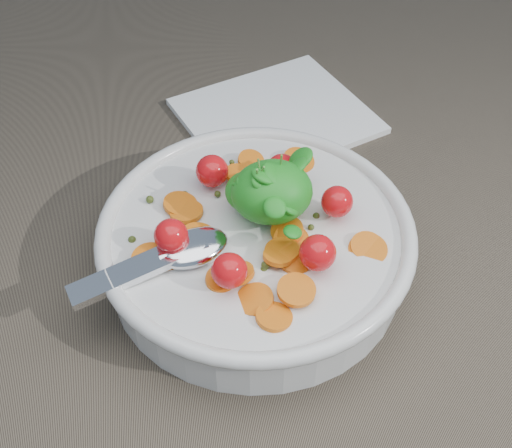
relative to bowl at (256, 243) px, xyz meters
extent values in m
plane|color=brown|center=(0.01, 0.00, -0.03)|extent=(6.00, 6.00, 0.00)
cylinder|color=silver|center=(0.00, 0.00, -0.01)|extent=(0.24, 0.24, 0.05)
torus|color=silver|center=(0.00, 0.00, 0.02)|extent=(0.25, 0.25, 0.01)
cylinder|color=silver|center=(0.00, 0.00, -0.03)|extent=(0.12, 0.12, 0.01)
cylinder|color=brown|center=(0.00, 0.00, -0.01)|extent=(0.21, 0.21, 0.03)
cylinder|color=orange|center=(0.02, 0.02, 0.02)|extent=(0.03, 0.03, 0.01)
cylinder|color=orange|center=(0.00, 0.05, 0.02)|extent=(0.03, 0.03, 0.01)
cylinder|color=orange|center=(0.05, 0.07, 0.02)|extent=(0.03, 0.03, 0.02)
cylinder|color=orange|center=(0.02, -0.07, 0.02)|extent=(0.03, 0.03, 0.01)
cylinder|color=orange|center=(0.02, -0.04, 0.02)|extent=(0.04, 0.04, 0.01)
cylinder|color=orange|center=(-0.07, -0.02, 0.02)|extent=(0.04, 0.04, 0.01)
cylinder|color=orange|center=(0.02, -0.02, 0.02)|extent=(0.03, 0.03, 0.01)
cylinder|color=orange|center=(0.02, -0.02, 0.01)|extent=(0.03, 0.03, 0.01)
cylinder|color=orange|center=(0.01, -0.04, 0.02)|extent=(0.03, 0.03, 0.01)
cylinder|color=orange|center=(0.01, 0.07, 0.02)|extent=(0.02, 0.02, 0.01)
cylinder|color=orange|center=(-0.04, -0.01, 0.02)|extent=(0.04, 0.04, 0.01)
cylinder|color=orange|center=(-0.06, 0.03, 0.02)|extent=(0.03, 0.03, 0.01)
cylinder|color=orange|center=(0.01, -0.03, 0.02)|extent=(0.03, 0.03, 0.01)
cylinder|color=orange|center=(0.08, -0.03, 0.02)|extent=(0.03, 0.03, 0.01)
cylinder|color=orange|center=(-0.02, -0.05, 0.02)|extent=(0.03, 0.02, 0.01)
cylinder|color=orange|center=(-0.01, 0.06, 0.02)|extent=(0.03, 0.03, 0.01)
cylinder|color=orange|center=(-0.03, -0.05, 0.02)|extent=(0.03, 0.03, 0.01)
cylinder|color=orange|center=(-0.08, -0.02, 0.02)|extent=(0.04, 0.04, 0.01)
cylinder|color=orange|center=(0.02, -0.01, 0.02)|extent=(0.04, 0.04, 0.01)
cylinder|color=orange|center=(-0.05, 0.03, 0.02)|extent=(0.03, 0.03, 0.01)
cylinder|color=orange|center=(-0.01, -0.07, 0.02)|extent=(0.04, 0.04, 0.01)
cylinder|color=orange|center=(0.00, -0.08, 0.02)|extent=(0.03, 0.03, 0.01)
cylinder|color=orange|center=(0.08, -0.03, 0.02)|extent=(0.04, 0.04, 0.01)
sphere|color=#384617|center=(0.02, -0.05, 0.02)|extent=(0.01, 0.01, 0.01)
sphere|color=#384617|center=(-0.01, 0.07, 0.02)|extent=(0.00, 0.00, 0.00)
sphere|color=#384617|center=(-0.10, 0.00, 0.02)|extent=(0.01, 0.01, 0.01)
sphere|color=#384617|center=(0.00, -0.04, 0.02)|extent=(0.01, 0.01, 0.01)
sphere|color=#384617|center=(-0.04, -0.01, 0.02)|extent=(0.01, 0.01, 0.01)
sphere|color=#384617|center=(-0.03, -0.01, 0.02)|extent=(0.01, 0.01, 0.01)
sphere|color=#384617|center=(-0.05, -0.02, 0.02)|extent=(0.00, 0.00, 0.00)
sphere|color=#384617|center=(-0.02, 0.04, 0.02)|extent=(0.01, 0.01, 0.01)
sphere|color=#384617|center=(-0.05, 0.05, 0.02)|extent=(0.01, 0.01, 0.01)
sphere|color=#384617|center=(0.01, 0.05, 0.02)|extent=(0.00, 0.00, 0.00)
sphere|color=#384617|center=(-0.06, -0.02, 0.02)|extent=(0.01, 0.01, 0.01)
sphere|color=#384617|center=(0.02, -0.04, 0.02)|extent=(0.00, 0.00, 0.00)
sphere|color=#384617|center=(0.05, 0.01, 0.02)|extent=(0.01, 0.01, 0.01)
sphere|color=#384617|center=(0.00, -0.04, 0.02)|extent=(0.01, 0.01, 0.01)
sphere|color=#384617|center=(0.01, 0.04, 0.02)|extent=(0.01, 0.01, 0.01)
sphere|color=#384617|center=(0.04, -0.01, 0.02)|extent=(0.01, 0.01, 0.01)
sphere|color=#384617|center=(-0.08, 0.04, 0.02)|extent=(0.01, 0.01, 0.01)
sphere|color=#384617|center=(-0.02, -0.04, 0.02)|extent=(0.01, 0.01, 0.01)
sphere|color=red|center=(0.06, 0.00, 0.03)|extent=(0.02, 0.02, 0.02)
sphere|color=red|center=(0.03, 0.05, 0.03)|extent=(0.03, 0.03, 0.03)
sphere|color=red|center=(-0.03, 0.05, 0.03)|extent=(0.03, 0.03, 0.03)
sphere|color=red|center=(-0.06, -0.01, 0.03)|extent=(0.03, 0.03, 0.03)
sphere|color=red|center=(-0.03, -0.05, 0.03)|extent=(0.03, 0.03, 0.03)
sphere|color=red|center=(0.04, -0.05, 0.03)|extent=(0.03, 0.03, 0.03)
ellipsoid|color=#229421|center=(0.01, 0.01, 0.04)|extent=(0.06, 0.05, 0.05)
ellipsoid|color=#229421|center=(0.00, 0.02, 0.04)|extent=(0.04, 0.04, 0.03)
ellipsoid|color=#229421|center=(0.01, 0.01, 0.06)|extent=(0.03, 0.03, 0.03)
ellipsoid|color=#229421|center=(0.00, 0.00, 0.06)|extent=(0.02, 0.02, 0.02)
ellipsoid|color=#229421|center=(0.04, 0.04, 0.05)|extent=(0.02, 0.03, 0.02)
ellipsoid|color=#229421|center=(-0.01, 0.01, 0.05)|extent=(0.02, 0.02, 0.02)
ellipsoid|color=#229421|center=(0.01, 0.00, 0.06)|extent=(0.02, 0.02, 0.02)
ellipsoid|color=#229421|center=(0.01, -0.01, 0.04)|extent=(0.02, 0.02, 0.01)
ellipsoid|color=#229421|center=(0.03, 0.01, 0.05)|extent=(0.03, 0.03, 0.02)
ellipsoid|color=#229421|center=(0.01, 0.01, 0.06)|extent=(0.03, 0.03, 0.02)
ellipsoid|color=#229421|center=(0.01, 0.00, 0.06)|extent=(0.01, 0.02, 0.01)
ellipsoid|color=#229421|center=(0.00, 0.01, 0.05)|extent=(0.03, 0.03, 0.01)
ellipsoid|color=#229421|center=(0.02, -0.01, 0.05)|extent=(0.03, 0.03, 0.02)
ellipsoid|color=#229421|center=(0.02, 0.01, 0.06)|extent=(0.02, 0.02, 0.01)
ellipsoid|color=#229421|center=(0.01, 0.01, 0.06)|extent=(0.02, 0.03, 0.02)
ellipsoid|color=#229421|center=(0.02, 0.02, 0.05)|extent=(0.02, 0.02, 0.02)
ellipsoid|color=#229421|center=(0.01, 0.01, 0.05)|extent=(0.03, 0.03, 0.02)
ellipsoid|color=#229421|center=(0.00, 0.01, 0.05)|extent=(0.02, 0.02, 0.02)
ellipsoid|color=#229421|center=(0.01, -0.02, 0.06)|extent=(0.02, 0.02, 0.02)
ellipsoid|color=#229421|center=(0.01, 0.00, 0.05)|extent=(0.02, 0.02, 0.01)
ellipsoid|color=#229421|center=(0.01, 0.00, 0.06)|extent=(0.02, 0.02, 0.01)
ellipsoid|color=#229421|center=(0.01, 0.01, 0.06)|extent=(0.02, 0.02, 0.01)
ellipsoid|color=#229421|center=(0.01, 0.00, 0.05)|extent=(0.02, 0.02, 0.02)
ellipsoid|color=#229421|center=(0.02, 0.01, 0.06)|extent=(0.03, 0.03, 0.02)
ellipsoid|color=#229421|center=(0.02, -0.03, 0.04)|extent=(0.02, 0.02, 0.01)
ellipsoid|color=#229421|center=(0.01, 0.01, 0.06)|extent=(0.02, 0.02, 0.02)
ellipsoid|color=#229421|center=(0.03, 0.02, 0.06)|extent=(0.03, 0.03, 0.02)
cylinder|color=#4C8C33|center=(0.00, 0.01, 0.06)|extent=(0.00, 0.01, 0.04)
cylinder|color=#4C8C33|center=(0.00, 0.01, 0.06)|extent=(0.01, 0.01, 0.04)
cylinder|color=#4C8C33|center=(0.01, 0.01, 0.06)|extent=(0.00, 0.01, 0.04)
cylinder|color=#4C8C33|center=(0.02, 0.02, 0.06)|extent=(0.00, 0.01, 0.04)
ellipsoid|color=silver|center=(-0.05, -0.02, 0.02)|extent=(0.06, 0.05, 0.02)
cube|color=silver|center=(-0.09, -0.03, 0.02)|extent=(0.11, 0.05, 0.02)
cylinder|color=silver|center=(-0.07, -0.02, 0.02)|extent=(0.02, 0.01, 0.01)
cube|color=white|center=(0.05, 0.19, -0.03)|extent=(0.22, 0.21, 0.01)
camera|label=1|loc=(-0.05, -0.34, 0.38)|focal=45.00mm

